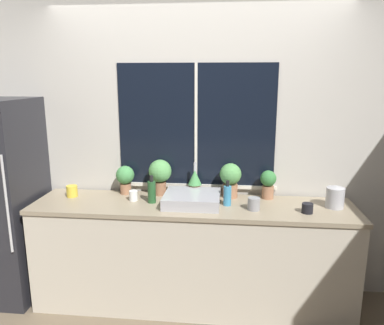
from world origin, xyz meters
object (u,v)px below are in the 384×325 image
potted_plant_far_right (268,183)px  mug_black (307,208)px  soap_bottle (227,195)px  mug_grey (254,204)px  mug_white (133,196)px  potted_plant_center (195,182)px  potted_plant_right (230,178)px  sink (192,199)px  potted_plant_far_left (125,177)px  kettle (335,197)px  potted_plant_left (160,173)px  mug_yellow (72,191)px  bottle_tall (152,191)px  refrigerator (0,199)px

potted_plant_far_right → mug_black: size_ratio=2.89×
soap_bottle → mug_grey: soap_bottle is taller
soap_bottle → mug_white: bearing=177.3°
potted_plant_center → mug_white: potted_plant_center is taller
soap_bottle → mug_white: size_ratio=2.44×
potted_plant_right → potted_plant_far_right: potted_plant_right is taller
sink → potted_plant_far_left: sink is taller
kettle → mug_black: bearing=-148.6°
potted_plant_far_left → soap_bottle: (0.90, -0.21, -0.07)m
potted_plant_left → mug_yellow: (-0.75, -0.13, -0.15)m
potted_plant_left → potted_plant_right: size_ratio=1.06×
mug_yellow → mug_white: size_ratio=1.14×
potted_plant_far_left → soap_bottle: 0.93m
bottle_tall → mug_yellow: (-0.72, 0.08, -0.05)m
potted_plant_right → mug_white: (-0.81, -0.18, -0.13)m
potted_plant_far_left → mug_white: bearing=-56.7°
mug_grey → mug_black: bearing=-3.4°
soap_bottle → bottle_tall: size_ratio=0.89×
sink → mug_grey: size_ratio=4.55×
mug_yellow → kettle: size_ratio=0.53×
potted_plant_center → mug_grey: potted_plant_center is taller
refrigerator → potted_plant_far_right: (2.32, 0.19, 0.17)m
potted_plant_center → mug_grey: 0.58m
refrigerator → mug_white: refrigerator is taller
refrigerator → potted_plant_left: bearing=7.8°
potted_plant_center → mug_black: potted_plant_center is taller
potted_plant_left → mug_grey: bearing=-20.7°
refrigerator → sink: size_ratio=3.86×
mug_black → potted_plant_far_left: bearing=167.9°
kettle → mug_yellow: bearing=178.7°
sink → mug_yellow: (-1.06, 0.09, 0.00)m
kettle → potted_plant_left: bearing=172.9°
mug_white → mug_black: size_ratio=1.00×
potted_plant_far_left → mug_black: (1.51, -0.33, -0.11)m
mug_black → mug_yellow: bearing=174.3°
potted_plant_far_right → bottle_tall: 0.99m
potted_plant_far_right → soap_bottle: 0.41m
refrigerator → potted_plant_far_left: bearing=10.0°
bottle_tall → potted_plant_right: bearing=18.4°
mug_white → potted_plant_right: bearing=12.4°
mug_yellow → kettle: bearing=-1.3°
kettle → sink: bearing=-178.2°
mug_white → kettle: size_ratio=0.46×
sink → potted_plant_center: size_ratio=1.93×
mug_yellow → sink: bearing=-4.7°
refrigerator → mug_grey: (2.18, -0.11, 0.08)m
potted_plant_far_right → mug_grey: 0.34m
sink → bottle_tall: sink is taller
refrigerator → sink: 1.69m
refrigerator → potted_plant_far_right: bearing=4.7°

